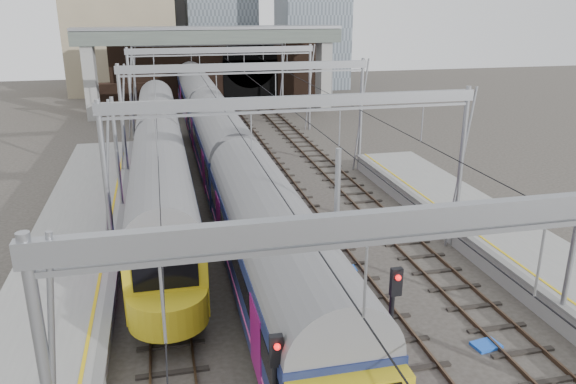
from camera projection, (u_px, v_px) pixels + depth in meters
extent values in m
plane|color=#38332D|center=(351.00, 360.00, 19.29)|extent=(160.00, 160.00, 0.00)
cube|color=gray|center=(45.00, 344.00, 19.25)|extent=(4.20, 55.00, 1.10)
cube|color=slate|center=(106.00, 324.00, 19.53)|extent=(0.35, 55.00, 0.12)
cube|color=gold|center=(91.00, 324.00, 19.40)|extent=(0.12, 55.00, 0.01)
cube|color=#4C3828|center=(151.00, 218.00, 31.67)|extent=(0.08, 80.00, 0.16)
cube|color=#4C3828|center=(177.00, 216.00, 31.98)|extent=(0.08, 80.00, 0.16)
cube|color=black|center=(164.00, 218.00, 31.85)|extent=(2.40, 80.00, 0.14)
cube|color=#4C3828|center=(222.00, 213.00, 32.53)|extent=(0.08, 80.00, 0.16)
cube|color=#4C3828|center=(246.00, 211.00, 32.83)|extent=(0.08, 80.00, 0.16)
cube|color=black|center=(234.00, 213.00, 32.70)|extent=(2.40, 80.00, 0.14)
cube|color=#4C3828|center=(289.00, 207.00, 33.38)|extent=(0.08, 80.00, 0.16)
cube|color=#4C3828|center=(312.00, 205.00, 33.68)|extent=(0.08, 80.00, 0.16)
cube|color=black|center=(300.00, 207.00, 33.55)|extent=(2.40, 80.00, 0.14)
cube|color=#4C3828|center=(352.00, 202.00, 34.23)|extent=(0.08, 80.00, 0.16)
cube|color=#4C3828|center=(375.00, 200.00, 34.53)|extent=(0.08, 80.00, 0.16)
cube|color=black|center=(363.00, 202.00, 34.41)|extent=(2.40, 80.00, 0.14)
cube|color=gray|center=(462.00, 215.00, 11.31)|extent=(16.80, 0.28, 0.50)
cylinder|color=gray|center=(107.00, 194.00, 23.64)|extent=(0.24, 0.24, 8.00)
cylinder|color=gray|center=(460.00, 169.00, 27.13)|extent=(0.24, 0.24, 8.00)
cube|color=gray|center=(296.00, 101.00, 24.23)|extent=(16.80, 0.28, 0.50)
cylinder|color=gray|center=(123.00, 126.00, 36.56)|extent=(0.24, 0.24, 8.00)
cylinder|color=gray|center=(361.00, 115.00, 40.05)|extent=(0.24, 0.24, 8.00)
cube|color=gray|center=(246.00, 67.00, 37.15)|extent=(16.80, 0.28, 0.50)
cylinder|color=gray|center=(130.00, 94.00, 49.48)|extent=(0.24, 0.24, 8.00)
cylinder|color=gray|center=(310.00, 88.00, 52.97)|extent=(0.24, 0.24, 8.00)
cube|color=gray|center=(222.00, 50.00, 50.06)|extent=(16.80, 0.28, 0.50)
cylinder|color=gray|center=(134.00, 77.00, 60.55)|extent=(0.24, 0.24, 8.00)
cylinder|color=gray|center=(282.00, 73.00, 64.04)|extent=(0.24, 0.24, 8.00)
cube|color=gray|center=(209.00, 41.00, 61.14)|extent=(16.80, 0.28, 0.50)
cube|color=black|center=(157.00, 123.00, 30.09)|extent=(0.03, 80.00, 0.03)
cube|color=black|center=(231.00, 120.00, 30.94)|extent=(0.03, 80.00, 0.03)
cube|color=black|center=(301.00, 117.00, 31.79)|extent=(0.03, 80.00, 0.03)
cube|color=black|center=(368.00, 114.00, 32.64)|extent=(0.03, 80.00, 0.03)
cube|color=black|center=(224.00, 66.00, 66.25)|extent=(26.00, 2.00, 9.00)
cube|color=black|center=(251.00, 83.00, 66.56)|extent=(6.50, 0.10, 5.20)
cylinder|color=black|center=(250.00, 60.00, 65.72)|extent=(6.50, 0.10, 6.50)
cube|color=black|center=(121.00, 96.00, 63.74)|extent=(6.00, 1.50, 3.00)
cube|color=gray|center=(91.00, 79.00, 57.76)|extent=(1.20, 2.50, 8.20)
cube|color=gray|center=(324.00, 73.00, 63.08)|extent=(1.20, 2.50, 8.20)
cube|color=#576259|center=(210.00, 37.00, 59.10)|extent=(28.00, 3.00, 1.40)
cube|color=gray|center=(210.00, 28.00, 58.81)|extent=(28.00, 3.00, 0.30)
cube|color=tan|center=(120.00, 7.00, 74.52)|extent=(14.00, 12.00, 22.00)
cube|color=gray|center=(177.00, 19.00, 89.79)|extent=(18.00, 14.00, 18.00)
cube|color=black|center=(209.00, 145.00, 46.65)|extent=(2.40, 71.14, 0.70)
cube|color=#141C48|center=(208.00, 122.00, 46.00)|extent=(3.06, 71.14, 2.73)
cylinder|color=slate|center=(207.00, 105.00, 45.56)|extent=(3.00, 70.64, 3.00)
cube|color=black|center=(208.00, 116.00, 45.86)|extent=(3.08, 69.94, 0.82)
cube|color=#D74390|center=(208.00, 131.00, 46.25)|extent=(3.08, 70.14, 0.13)
cube|color=black|center=(162.00, 188.00, 35.99)|extent=(2.32, 34.18, 0.70)
cube|color=#141C48|center=(160.00, 158.00, 35.36)|extent=(2.96, 34.18, 2.64)
cylinder|color=slate|center=(158.00, 138.00, 34.94)|extent=(2.90, 33.68, 2.90)
cube|color=black|center=(159.00, 152.00, 35.22)|extent=(2.98, 32.98, 0.79)
cube|color=#D74390|center=(161.00, 170.00, 35.60)|extent=(2.98, 33.18, 0.13)
cube|color=#B49E17|center=(167.00, 289.00, 19.48)|extent=(2.90, 0.60, 2.44)
cube|color=black|center=(166.00, 275.00, 19.13)|extent=(2.22, 0.08, 1.06)
cube|color=black|center=(276.00, 351.00, 12.93)|extent=(0.32, 0.19, 0.81)
sphere|color=red|center=(277.00, 347.00, 12.76)|extent=(0.16, 0.16, 0.16)
cylinder|color=black|center=(390.00, 338.00, 16.59)|extent=(0.15, 0.15, 4.49)
cube|color=black|center=(396.00, 282.00, 15.79)|extent=(0.33, 0.19, 0.84)
sphere|color=red|center=(398.00, 278.00, 15.62)|extent=(0.17, 0.17, 0.17)
cube|color=blue|center=(346.00, 269.00, 25.76)|extent=(0.92, 0.67, 0.10)
cube|color=blue|center=(257.00, 235.00, 29.48)|extent=(0.86, 0.64, 0.09)
cube|color=blue|center=(486.00, 345.00, 20.03)|extent=(1.05, 0.82, 0.11)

